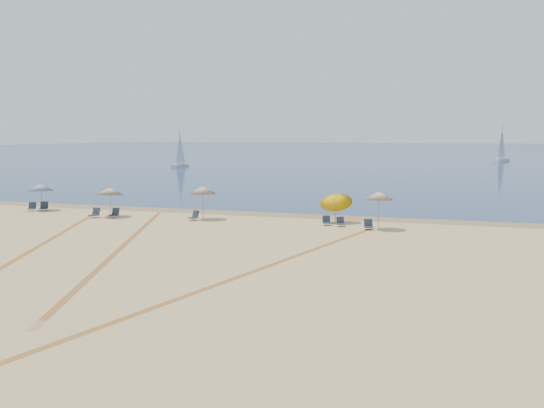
{
  "coord_description": "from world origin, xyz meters",
  "views": [
    {
      "loc": [
        12.29,
        -19.08,
        6.17
      ],
      "look_at": [
        0.0,
        20.0,
        1.3
      ],
      "focal_mm": 38.65,
      "sensor_mm": 36.0,
      "label": 1
    }
  ],
  "objects_px": {
    "sailboat_0": "(501,150)",
    "sailboat_2": "(180,156)",
    "chair_4": "(194,216)",
    "umbrella_2": "(203,190)",
    "chair_1": "(44,207)",
    "umbrella_4": "(379,195)",
    "chair_2": "(95,213)",
    "umbrella_0": "(41,187)",
    "chair_0": "(32,207)",
    "chair_3": "(114,213)",
    "chair_7": "(368,225)",
    "umbrella_1": "(109,191)",
    "chair_5": "(327,221)",
    "umbrella_3": "(336,199)",
    "chair_6": "(341,222)"
  },
  "relations": [
    {
      "from": "chair_6",
      "to": "sailboat_0",
      "type": "distance_m",
      "value": 107.91
    },
    {
      "from": "chair_0",
      "to": "chair_2",
      "type": "xyz_separation_m",
      "value": [
        7.17,
        -1.79,
        0.02
      ]
    },
    {
      "from": "chair_7",
      "to": "chair_0",
      "type": "bearing_deg",
      "value": 162.55
    },
    {
      "from": "umbrella_1",
      "to": "chair_0",
      "type": "relative_size",
      "value": 2.72
    },
    {
      "from": "umbrella_4",
      "to": "chair_2",
      "type": "relative_size",
      "value": 3.52
    },
    {
      "from": "umbrella_4",
      "to": "sailboat_2",
      "type": "relative_size",
      "value": 0.36
    },
    {
      "from": "sailboat_0",
      "to": "sailboat_2",
      "type": "relative_size",
      "value": 1.21
    },
    {
      "from": "sailboat_2",
      "to": "umbrella_3",
      "type": "bearing_deg",
      "value": -50.68
    },
    {
      "from": "umbrella_2",
      "to": "umbrella_4",
      "type": "distance_m",
      "value": 12.88
    },
    {
      "from": "chair_0",
      "to": "chair_5",
      "type": "relative_size",
      "value": 1.08
    },
    {
      "from": "umbrella_1",
      "to": "sailboat_2",
      "type": "height_order",
      "value": "sailboat_2"
    },
    {
      "from": "chair_5",
      "to": "umbrella_4",
      "type": "bearing_deg",
      "value": -32.7
    },
    {
      "from": "umbrella_2",
      "to": "umbrella_1",
      "type": "bearing_deg",
      "value": -173.16
    },
    {
      "from": "chair_6",
      "to": "chair_7",
      "type": "distance_m",
      "value": 2.14
    },
    {
      "from": "sailboat_2",
      "to": "chair_4",
      "type": "bearing_deg",
      "value": -58.11
    },
    {
      "from": "sailboat_0",
      "to": "sailboat_2",
      "type": "xyz_separation_m",
      "value": [
        -60.75,
        -42.75,
        -0.45
      ]
    },
    {
      "from": "sailboat_0",
      "to": "umbrella_1",
      "type": "bearing_deg",
      "value": -79.82
    },
    {
      "from": "umbrella_1",
      "to": "sailboat_2",
      "type": "bearing_deg",
      "value": 111.97
    },
    {
      "from": "sailboat_0",
      "to": "chair_5",
      "type": "bearing_deg",
      "value": -71.57
    },
    {
      "from": "chair_0",
      "to": "sailboat_0",
      "type": "distance_m",
      "value": 114.4
    },
    {
      "from": "umbrella_0",
      "to": "umbrella_1",
      "type": "distance_m",
      "value": 7.57
    },
    {
      "from": "chair_3",
      "to": "chair_7",
      "type": "relative_size",
      "value": 0.99
    },
    {
      "from": "chair_3",
      "to": "chair_7",
      "type": "distance_m",
      "value": 18.88
    },
    {
      "from": "chair_1",
      "to": "umbrella_4",
      "type": "bearing_deg",
      "value": -27.06
    },
    {
      "from": "umbrella_0",
      "to": "chair_5",
      "type": "xyz_separation_m",
      "value": [
        23.94,
        -0.73,
        -1.62
      ]
    },
    {
      "from": "umbrella_0",
      "to": "chair_1",
      "type": "bearing_deg",
      "value": -28.39
    },
    {
      "from": "chair_0",
      "to": "chair_3",
      "type": "relative_size",
      "value": 1.1
    },
    {
      "from": "chair_3",
      "to": "chair_4",
      "type": "relative_size",
      "value": 0.91
    },
    {
      "from": "umbrella_3",
      "to": "umbrella_0",
      "type": "bearing_deg",
      "value": -178.75
    },
    {
      "from": "chair_0",
      "to": "chair_4",
      "type": "height_order",
      "value": "same"
    },
    {
      "from": "chair_0",
      "to": "chair_2",
      "type": "distance_m",
      "value": 7.39
    },
    {
      "from": "umbrella_2",
      "to": "chair_6",
      "type": "xyz_separation_m",
      "value": [
        10.27,
        -0.29,
        -1.88
      ]
    },
    {
      "from": "chair_1",
      "to": "chair_2",
      "type": "height_order",
      "value": "chair_1"
    },
    {
      "from": "umbrella_1",
      "to": "sailboat_0",
      "type": "distance_m",
      "value": 112.6
    },
    {
      "from": "umbrella_4",
      "to": "chair_3",
      "type": "bearing_deg",
      "value": -178.35
    },
    {
      "from": "umbrella_0",
      "to": "umbrella_3",
      "type": "distance_m",
      "value": 24.32
    },
    {
      "from": "umbrella_1",
      "to": "chair_6",
      "type": "xyz_separation_m",
      "value": [
        17.54,
        0.59,
        -1.66
      ]
    },
    {
      "from": "umbrella_2",
      "to": "chair_3",
      "type": "height_order",
      "value": "umbrella_2"
    },
    {
      "from": "umbrella_1",
      "to": "chair_0",
      "type": "height_order",
      "value": "umbrella_1"
    },
    {
      "from": "umbrella_0",
      "to": "sailboat_2",
      "type": "xyz_separation_m",
      "value": [
        -18.53,
        62.81,
        0.23
      ]
    },
    {
      "from": "umbrella_1",
      "to": "chair_7",
      "type": "height_order",
      "value": "umbrella_1"
    },
    {
      "from": "chair_2",
      "to": "umbrella_0",
      "type": "bearing_deg",
      "value": 162.6
    },
    {
      "from": "umbrella_2",
      "to": "chair_1",
      "type": "distance_m",
      "value": 14.46
    },
    {
      "from": "chair_1",
      "to": "chair_0",
      "type": "bearing_deg",
      "value": 176.79
    },
    {
      "from": "umbrella_0",
      "to": "umbrella_3",
      "type": "relative_size",
      "value": 0.91
    },
    {
      "from": "umbrella_2",
      "to": "chair_4",
      "type": "xyz_separation_m",
      "value": [
        -0.39,
        -0.68,
        -1.86
      ]
    },
    {
      "from": "chair_4",
      "to": "chair_7",
      "type": "xyz_separation_m",
      "value": [
        12.66,
        -0.39,
        -0.01
      ]
    },
    {
      "from": "chair_2",
      "to": "chair_5",
      "type": "xyz_separation_m",
      "value": [
        17.31,
        1.6,
        -0.04
      ]
    },
    {
      "from": "umbrella_2",
      "to": "sailboat_2",
      "type": "bearing_deg",
      "value": 117.63
    },
    {
      "from": "chair_5",
      "to": "sailboat_0",
      "type": "height_order",
      "value": "sailboat_0"
    }
  ]
}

